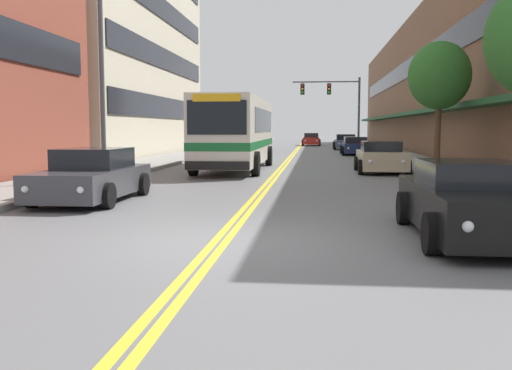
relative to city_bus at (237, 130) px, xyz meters
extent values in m
plane|color=slate|center=(2.03, 20.29, -1.82)|extent=(240.00, 240.00, 0.00)
cube|color=gray|center=(-4.98, 20.29, -1.74)|extent=(3.03, 106.00, 0.16)
cube|color=gray|center=(9.05, 20.29, -1.74)|extent=(3.03, 106.00, 0.16)
cube|color=yellow|center=(1.93, 20.29, -1.82)|extent=(0.14, 106.00, 0.01)
cube|color=yellow|center=(2.13, 20.29, -1.82)|extent=(0.14, 106.00, 0.01)
cube|color=black|center=(-6.71, 12.76, 1.49)|extent=(0.08, 22.43, 1.40)
cube|color=black|center=(-6.71, 12.76, 4.80)|extent=(0.08, 22.43, 1.40)
cube|color=black|center=(-6.71, 12.76, 8.12)|extent=(0.08, 22.43, 1.40)
cube|color=brown|center=(14.81, 20.29, 3.44)|extent=(8.00, 68.00, 10.54)
cube|color=#1E4C28|center=(10.26, 20.29, 1.08)|extent=(1.10, 61.20, 0.24)
cube|color=black|center=(10.77, 20.29, 4.71)|extent=(0.08, 61.20, 1.40)
cube|color=silver|center=(0.00, -0.09, -0.03)|extent=(2.48, 10.56, 2.88)
cube|color=#196B33|center=(0.00, -0.09, -0.61)|extent=(2.50, 10.58, 0.32)
cube|color=black|center=(0.00, 0.44, 0.43)|extent=(2.51, 8.24, 1.04)
cube|color=black|center=(0.00, -5.39, 0.49)|extent=(2.23, 0.04, 1.27)
cube|color=yellow|center=(0.00, -5.40, 1.21)|extent=(1.78, 0.06, 0.28)
cube|color=black|center=(0.00, -5.41, -1.29)|extent=(2.43, 0.08, 0.32)
cylinder|color=black|center=(-1.27, -3.68, -1.32)|extent=(0.30, 1.00, 1.00)
cylinder|color=black|center=(1.27, -3.68, -1.32)|extent=(0.30, 1.00, 1.00)
cylinder|color=black|center=(-1.27, 2.81, -1.32)|extent=(0.30, 1.00, 1.00)
cylinder|color=black|center=(1.27, 2.81, -1.32)|extent=(0.30, 1.00, 1.00)
cube|color=#38383D|center=(-2.23, -11.82, -1.31)|extent=(1.86, 4.52, 0.68)
cube|color=black|center=(-2.23, -11.64, -0.70)|extent=(1.60, 1.99, 0.53)
cylinder|color=black|center=(-3.19, -13.22, -1.51)|extent=(0.22, 0.64, 0.64)
cylinder|color=black|center=(-1.28, -13.22, -1.51)|extent=(0.22, 0.64, 0.64)
cylinder|color=black|center=(-3.19, -10.42, -1.51)|extent=(0.22, 0.64, 0.64)
cylinder|color=black|center=(-1.28, -10.42, -1.51)|extent=(0.22, 0.64, 0.64)
sphere|color=silver|center=(-2.88, -14.10, -1.27)|extent=(0.16, 0.16, 0.16)
sphere|color=silver|center=(-1.58, -14.10, -1.27)|extent=(0.16, 0.16, 0.16)
cube|color=red|center=(-2.90, -9.55, -1.27)|extent=(0.18, 0.04, 0.10)
cube|color=red|center=(-1.56, -9.55, -1.27)|extent=(0.18, 0.04, 0.10)
cube|color=#B7B7BC|center=(-2.32, 13.56, -1.35)|extent=(1.75, 4.56, 0.62)
cube|color=black|center=(-2.32, 13.74, -0.83)|extent=(1.51, 2.01, 0.42)
cylinder|color=black|center=(-3.22, 12.14, -1.52)|extent=(0.22, 0.60, 0.60)
cylinder|color=black|center=(-1.42, 12.14, -1.52)|extent=(0.22, 0.60, 0.60)
cylinder|color=black|center=(-3.22, 14.97, -1.52)|extent=(0.22, 0.60, 0.60)
cylinder|color=black|center=(-1.42, 14.97, -1.52)|extent=(0.22, 0.60, 0.60)
sphere|color=silver|center=(-2.93, 11.26, -1.32)|extent=(0.16, 0.16, 0.16)
sphere|color=silver|center=(-1.70, 11.26, -1.32)|extent=(0.16, 0.16, 0.16)
cube|color=red|center=(-2.95, 15.85, -1.32)|extent=(0.18, 0.04, 0.10)
cube|color=red|center=(-1.69, 15.85, -1.32)|extent=(0.18, 0.04, 0.10)
cube|color=black|center=(6.35, -16.07, -1.27)|extent=(1.86, 4.51, 0.75)
cube|color=black|center=(6.35, -15.89, -0.68)|extent=(1.60, 1.98, 0.42)
cylinder|color=black|center=(5.40, -17.47, -1.49)|extent=(0.22, 0.66, 0.66)
cylinder|color=black|center=(5.40, -14.67, -1.49)|extent=(0.22, 0.66, 0.66)
cylinder|color=black|center=(7.30, -14.67, -1.49)|extent=(0.22, 0.66, 0.66)
sphere|color=silver|center=(5.70, -18.35, -1.23)|extent=(0.16, 0.16, 0.16)
cube|color=red|center=(5.69, -13.81, -1.23)|extent=(0.18, 0.04, 0.10)
cube|color=red|center=(7.02, -13.81, -1.23)|extent=(0.18, 0.04, 0.10)
cube|color=#19234C|center=(6.48, 15.04, -1.32)|extent=(1.76, 4.40, 0.66)
cube|color=black|center=(6.48, 15.21, -0.76)|extent=(1.51, 1.94, 0.45)
cylinder|color=black|center=(5.58, 13.67, -1.50)|extent=(0.22, 0.65, 0.65)
cylinder|color=black|center=(7.38, 13.67, -1.50)|extent=(0.22, 0.65, 0.65)
cylinder|color=black|center=(5.58, 16.40, -1.50)|extent=(0.22, 0.65, 0.65)
cylinder|color=black|center=(7.38, 16.40, -1.50)|extent=(0.22, 0.65, 0.65)
sphere|color=silver|center=(5.86, 12.81, -1.28)|extent=(0.16, 0.16, 0.16)
sphere|color=silver|center=(7.09, 12.81, -1.28)|extent=(0.16, 0.16, 0.16)
cube|color=red|center=(5.85, 17.25, -1.28)|extent=(0.18, 0.04, 0.10)
cube|color=red|center=(7.11, 17.25, -1.28)|extent=(0.18, 0.04, 0.10)
cube|color=#BCAD89|center=(6.46, -1.28, -1.28)|extent=(1.85, 4.02, 0.75)
cube|color=black|center=(6.46, -1.12, -0.69)|extent=(1.59, 1.77, 0.43)
cylinder|color=black|center=(5.51, -2.52, -1.51)|extent=(0.22, 0.63, 0.63)
cylinder|color=black|center=(7.41, -2.52, -1.51)|extent=(0.22, 0.63, 0.63)
cylinder|color=black|center=(5.51, -0.03, -1.51)|extent=(0.22, 0.63, 0.63)
cylinder|color=black|center=(7.41, -0.03, -1.51)|extent=(0.22, 0.63, 0.63)
sphere|color=silver|center=(5.81, -3.31, -1.24)|extent=(0.16, 0.16, 0.16)
sphere|color=silver|center=(7.11, -3.31, -1.24)|extent=(0.16, 0.16, 0.16)
cube|color=red|center=(5.79, 0.74, -1.24)|extent=(0.18, 0.04, 0.10)
cube|color=red|center=(7.13, 0.74, -1.24)|extent=(0.18, 0.04, 0.10)
cube|color=#475675|center=(6.32, 25.43, -1.31)|extent=(1.88, 4.47, 0.66)
cube|color=black|center=(6.32, 25.61, -0.72)|extent=(1.62, 1.97, 0.50)
cylinder|color=black|center=(5.35, 24.05, -1.48)|extent=(0.22, 0.68, 0.68)
cylinder|color=black|center=(7.28, 24.05, -1.48)|extent=(0.22, 0.68, 0.68)
cylinder|color=black|center=(5.35, 26.82, -1.48)|extent=(0.22, 0.68, 0.68)
cylinder|color=black|center=(7.28, 26.82, -1.48)|extent=(0.22, 0.68, 0.68)
sphere|color=silver|center=(5.66, 23.18, -1.27)|extent=(0.16, 0.16, 0.16)
sphere|color=silver|center=(6.98, 23.18, -1.27)|extent=(0.16, 0.16, 0.16)
cube|color=red|center=(5.64, 27.68, -1.27)|extent=(0.18, 0.04, 0.10)
cube|color=red|center=(7.00, 27.68, -1.27)|extent=(0.18, 0.04, 0.10)
cube|color=maroon|center=(3.20, 35.78, -1.29)|extent=(1.74, 4.39, 0.70)
cube|color=black|center=(3.20, 35.96, -0.70)|extent=(1.49, 1.93, 0.47)
cylinder|color=black|center=(2.31, 34.42, -1.49)|extent=(0.22, 0.67, 0.67)
cylinder|color=black|center=(4.09, 34.42, -1.49)|extent=(0.22, 0.67, 0.67)
cylinder|color=black|center=(2.31, 37.14, -1.49)|extent=(0.22, 0.67, 0.67)
cylinder|color=black|center=(4.09, 37.14, -1.49)|extent=(0.22, 0.67, 0.67)
sphere|color=silver|center=(2.59, 33.56, -1.25)|extent=(0.16, 0.16, 0.16)
sphere|color=silver|center=(3.80, 33.56, -1.25)|extent=(0.16, 0.16, 0.16)
cube|color=red|center=(2.57, 37.99, -1.25)|extent=(0.18, 0.04, 0.10)
cube|color=red|center=(3.82, 37.99, -1.25)|extent=(0.18, 0.04, 0.10)
cylinder|color=#47474C|center=(7.23, 22.35, 1.23)|extent=(0.18, 0.18, 6.11)
cylinder|color=#47474C|center=(4.46, 22.35, 3.93)|extent=(5.55, 0.11, 0.11)
cube|color=black|center=(4.73, 22.35, 3.33)|extent=(0.34, 0.26, 0.92)
sphere|color=red|center=(4.73, 22.19, 3.61)|extent=(0.18, 0.18, 0.18)
sphere|color=yellow|center=(4.73, 22.19, 3.33)|extent=(0.18, 0.18, 0.18)
sphere|color=green|center=(4.73, 22.19, 3.06)|extent=(0.18, 0.18, 0.18)
cylinder|color=black|center=(4.73, 22.35, 3.86)|extent=(0.02, 0.02, 0.14)
cube|color=black|center=(2.51, 22.35, 3.33)|extent=(0.34, 0.26, 0.92)
sphere|color=red|center=(2.51, 22.19, 3.61)|extent=(0.18, 0.18, 0.18)
sphere|color=yellow|center=(2.51, 22.19, 3.33)|extent=(0.18, 0.18, 0.18)
sphere|color=green|center=(2.51, 22.19, 3.06)|extent=(0.18, 0.18, 0.18)
cylinder|color=black|center=(2.51, 22.35, 3.86)|extent=(0.02, 0.02, 0.14)
cylinder|color=#47474C|center=(-3.27, -8.19, 1.95)|extent=(0.16, 0.16, 7.55)
cylinder|color=brown|center=(8.70, -1.73, -0.24)|extent=(0.25, 0.25, 2.83)
ellipsoid|color=#2D6B28|center=(8.70, -1.73, 2.26)|extent=(2.55, 2.55, 2.81)
cylinder|color=red|center=(7.98, -7.03, -1.36)|extent=(0.28, 0.28, 0.60)
sphere|color=red|center=(7.98, -7.03, -0.99)|extent=(0.25, 0.25, 0.25)
cylinder|color=red|center=(7.80, -7.03, -1.29)|extent=(0.08, 0.12, 0.12)
camera|label=1|loc=(3.62, -26.25, 0.11)|focal=40.00mm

